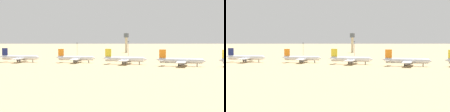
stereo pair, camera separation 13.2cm
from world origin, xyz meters
The scene contains 11 objects.
ground centered at (0.00, 0.00, 0.00)m, with size 4000.00×4000.00×0.00m, color tan.
ridge_far_west centered at (-588.52, 1077.55, 69.83)m, with size 234.73×147.22×139.67m, color slate.
ridge_west centered at (-282.52, 921.77, 40.04)m, with size 288.06×194.49×80.08m, color #806661.
ridge_center centered at (2.58, 1184.00, 35.57)m, with size 336.98×227.66×71.14m, color gray.
parked_jet_navy_1 centered at (-70.39, -1.15, 4.02)m, with size 37.05×31.61×12.28m.
parked_jet_orange_2 centered at (-21.57, 8.37, 3.86)m, with size 35.59×30.34×11.78m.
parked_jet_yellow_3 centered at (23.14, 4.43, 4.10)m, with size 37.91×31.95×12.52m.
parked_jet_orange_4 centered at (69.56, -1.79, 4.16)m, with size 38.41×32.29×12.69m.
control_tower centered at (-31.92, 200.81, 15.35)m, with size 5.20×5.20×25.44m.
light_pole_west centered at (-65.44, 115.13, 8.44)m, with size 1.80×0.50×14.50m.
light_pole_mid centered at (-5.67, 118.06, 9.63)m, with size 1.80×0.50×16.80m.
Camera 1 is at (116.08, -310.99, 24.76)m, focal length 65.15 mm.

